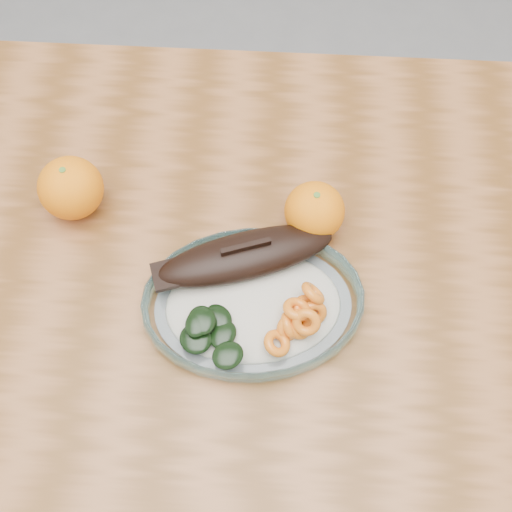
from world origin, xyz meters
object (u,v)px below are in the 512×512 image
(orange_right, at_px, (314,211))
(plated_meal, at_px, (253,300))
(dining_table, at_px, (186,323))
(orange_left, at_px, (71,188))

(orange_right, bearing_deg, plated_meal, -121.00)
(orange_right, bearing_deg, dining_table, -147.49)
(dining_table, distance_m, plated_meal, 0.15)
(dining_table, relative_size, plated_meal, 2.29)
(dining_table, xyz_separation_m, orange_right, (0.16, 0.10, 0.14))
(orange_left, bearing_deg, plated_meal, -28.86)
(plated_meal, distance_m, orange_left, 0.27)
(orange_left, bearing_deg, dining_table, -39.39)
(dining_table, bearing_deg, orange_right, 32.51)
(orange_left, relative_size, orange_right, 1.09)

